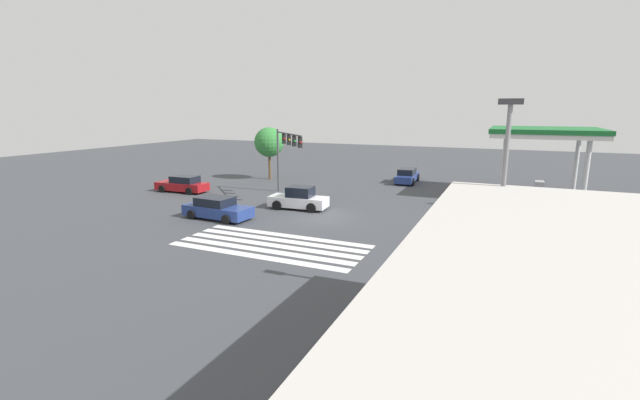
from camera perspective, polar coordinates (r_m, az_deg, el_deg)
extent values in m
plane|color=#3D3F44|center=(29.19, 0.00, -2.39)|extent=(121.21, 121.21, 0.00)
cube|color=silver|center=(22.07, -9.00, -7.33)|extent=(10.47, 0.60, 0.01)
cube|color=silver|center=(22.82, -7.71, -6.63)|extent=(10.47, 0.60, 0.01)
cube|color=silver|center=(23.59, -6.49, -5.98)|extent=(10.47, 0.60, 0.01)
cube|color=silver|center=(24.38, -5.36, -5.36)|extent=(10.47, 0.60, 0.01)
cube|color=silver|center=(25.17, -4.30, -4.78)|extent=(10.47, 0.60, 0.01)
cylinder|color=#47474C|center=(38.43, -5.61, 5.26)|extent=(0.18, 0.18, 5.57)
cylinder|color=#47474C|center=(35.06, -4.23, 8.79)|extent=(4.73, 4.73, 0.12)
cube|color=black|center=(36.35, -4.83, 8.15)|extent=(0.40, 0.40, 0.84)
sphere|color=red|center=(36.20, -4.76, 8.14)|extent=(0.16, 0.16, 0.16)
cube|color=black|center=(34.99, -4.17, 8.02)|extent=(0.40, 0.40, 0.84)
sphere|color=gold|center=(34.84, -4.09, 8.00)|extent=(0.16, 0.16, 0.16)
cube|color=black|center=(33.63, -3.45, 7.87)|extent=(0.40, 0.40, 0.84)
sphere|color=green|center=(33.48, -3.37, 7.85)|extent=(0.16, 0.16, 0.16)
cube|color=black|center=(32.28, -2.68, 7.70)|extent=(0.40, 0.40, 0.84)
sphere|color=red|center=(32.13, -2.59, 7.69)|extent=(0.16, 0.16, 0.16)
cube|color=navy|center=(44.11, 11.54, 2.98)|extent=(1.85, 4.91, 0.67)
cube|color=black|center=(43.82, 11.53, 3.76)|extent=(1.59, 2.56, 0.59)
cylinder|color=black|center=(45.75, 10.83, 3.11)|extent=(0.25, 0.73, 0.72)
cylinder|color=black|center=(45.46, 12.93, 2.97)|extent=(0.25, 0.73, 0.72)
cylinder|color=black|center=(42.83, 10.05, 2.55)|extent=(0.25, 0.73, 0.72)
cylinder|color=black|center=(42.53, 12.30, 2.39)|extent=(0.25, 0.73, 0.72)
cube|color=maroon|center=(40.21, -17.93, 1.77)|extent=(4.82, 1.88, 0.69)
cube|color=black|center=(39.87, -17.58, 2.65)|extent=(2.33, 1.63, 0.60)
cylinder|color=black|center=(40.55, -20.31, 1.41)|extent=(0.66, 0.24, 0.65)
cylinder|color=black|center=(41.85, -18.70, 1.83)|extent=(0.66, 0.24, 0.65)
cylinder|color=black|center=(38.65, -17.06, 1.14)|extent=(0.66, 0.24, 0.65)
cylinder|color=black|center=(40.01, -15.48, 1.59)|extent=(0.66, 0.24, 0.65)
cube|color=navy|center=(29.73, -13.46, -1.41)|extent=(4.84, 2.15, 0.72)
cube|color=black|center=(29.72, -13.83, -0.15)|extent=(2.43, 1.83, 0.57)
cylinder|color=black|center=(29.61, -10.06, -1.75)|extent=(0.64, 0.25, 0.62)
cylinder|color=black|center=(28.14, -12.43, -2.57)|extent=(0.64, 0.25, 0.62)
cylinder|color=black|center=(31.43, -14.34, -1.14)|extent=(0.64, 0.25, 0.62)
cylinder|color=black|center=(30.05, -16.77, -1.88)|extent=(0.64, 0.25, 0.62)
cube|color=silver|center=(31.74, -2.90, -0.18)|extent=(4.44, 2.01, 0.74)
cube|color=black|center=(31.53, -2.64, 1.13)|extent=(1.94, 1.65, 0.76)
cylinder|color=black|center=(31.55, -5.75, -0.70)|extent=(0.72, 0.27, 0.71)
cylinder|color=black|center=(33.08, -4.48, -0.08)|extent=(0.72, 0.27, 0.71)
cylinder|color=black|center=(30.52, -1.19, -1.07)|extent=(0.72, 0.27, 0.71)
cylinder|color=black|center=(32.11, -0.10, -0.41)|extent=(0.72, 0.27, 0.71)
cube|color=navy|center=(24.05, 19.29, -4.93)|extent=(4.94, 1.88, 0.67)
cube|color=black|center=(23.88, 18.96, -3.25)|extent=(2.16, 1.58, 0.75)
cylinder|color=black|center=(24.79, 22.99, -5.14)|extent=(0.72, 0.25, 0.71)
cylinder|color=black|center=(23.17, 22.69, -6.28)|extent=(0.72, 0.25, 0.71)
cylinder|color=black|center=(25.11, 16.11, -4.43)|extent=(0.72, 0.25, 0.71)
cylinder|color=black|center=(23.52, 15.33, -5.50)|extent=(0.72, 0.25, 0.71)
cube|color=silver|center=(40.30, 27.78, 7.74)|extent=(8.18, 8.18, 0.35)
cube|color=#196B2D|center=(40.29, 27.83, 8.24)|extent=(8.35, 8.35, 0.36)
cube|color=#B2B2B7|center=(40.79, 27.16, 1.35)|extent=(0.70, 1.10, 1.30)
cylinder|color=silver|center=(37.61, 23.28, 3.79)|extent=(0.36, 0.36, 5.04)
cylinder|color=silver|center=(37.99, 31.94, 3.02)|extent=(0.36, 0.36, 5.04)
cylinder|color=silver|center=(43.30, 23.43, 4.74)|extent=(0.36, 0.36, 5.04)
cylinder|color=silver|center=(43.63, 30.97, 4.06)|extent=(0.36, 0.36, 5.04)
cylinder|color=#232842|center=(34.40, 17.26, -0.07)|extent=(0.14, 0.14, 0.77)
cylinder|color=#232842|center=(34.52, 17.10, -0.02)|extent=(0.14, 0.14, 0.77)
cube|color=beige|center=(34.33, 17.25, 1.08)|extent=(0.41, 0.41, 0.61)
sphere|color=#8C6647|center=(34.26, 17.29, 1.75)|extent=(0.21, 0.21, 0.21)
cylinder|color=slate|center=(16.57, 22.99, -1.33)|extent=(0.16, 0.16, 7.41)
cube|color=#333338|center=(16.19, 24.11, 11.90)|extent=(0.80, 0.36, 0.20)
cylinder|color=brown|center=(45.57, -6.72, 4.40)|extent=(0.26, 0.26, 2.59)
sphere|color=#337F38|center=(45.30, -6.80, 7.67)|extent=(3.08, 3.08, 3.08)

